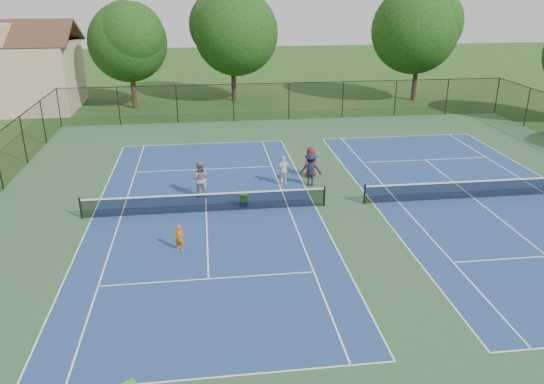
{
  "coord_description": "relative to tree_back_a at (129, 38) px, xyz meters",
  "views": [
    {
      "loc": [
        -6.85,
        -24.19,
        10.66
      ],
      "look_at": [
        -3.84,
        -1.0,
        1.3
      ],
      "focal_mm": 35.0,
      "sensor_mm": 36.0,
      "label": 1
    }
  ],
  "objects": [
    {
      "name": "court_pad",
      "position": [
        13.0,
        -24.0,
        -6.03
      ],
      "size": [
        36.0,
        36.0,
        0.01
      ],
      "primitive_type": "cube",
      "color": "#315734",
      "rests_on": "ground"
    },
    {
      "name": "instructor",
      "position": [
        5.75,
        -21.9,
        -5.06
      ],
      "size": [
        1.07,
        0.9,
        1.95
      ],
      "primitive_type": "imported",
      "rotation": [
        0.0,
        0.0,
        2.95
      ],
      "color": "gray",
      "rests_on": "ground"
    },
    {
      "name": "bystander_c",
      "position": [
        12.11,
        -19.68,
        -5.13
      ],
      "size": [
        1.06,
        0.94,
        1.82
      ],
      "primitive_type": "imported",
      "rotation": [
        0.0,
        0.0,
        3.65
      ],
      "color": "maroon",
      "rests_on": "ground"
    },
    {
      "name": "perimeter_fence",
      "position": [
        13.0,
        -24.0,
        -4.44
      ],
      "size": [
        36.08,
        36.08,
        3.02
      ],
      "color": "black",
      "rests_on": "ground"
    },
    {
      "name": "tree_back_d",
      "position": [
        26.0,
        0.0,
        0.79
      ],
      "size": [
        7.8,
        7.8,
        10.37
      ],
      "color": "#2D2116",
      "rests_on": "ground"
    },
    {
      "name": "tennis_court_left",
      "position": [
        6.0,
        -24.0,
        -5.94
      ],
      "size": [
        12.0,
        23.83,
        1.07
      ],
      "color": "navy",
      "rests_on": "ground"
    },
    {
      "name": "bystander_b",
      "position": [
        11.83,
        -21.04,
        -5.09
      ],
      "size": [
        1.34,
        0.94,
        1.89
      ],
      "primitive_type": "imported",
      "rotation": [
        0.0,
        0.0,
        2.93
      ],
      "color": "#181834",
      "rests_on": "ground"
    },
    {
      "name": "ball_crate",
      "position": [
        7.9,
        -23.52,
        -5.9
      ],
      "size": [
        0.48,
        0.43,
        0.28
      ],
      "primitive_type": "cube",
      "rotation": [
        0.0,
        0.0,
        -0.32
      ],
      "color": "navy",
      "rests_on": "ground"
    },
    {
      "name": "tree_back_b",
      "position": [
        9.0,
        2.0,
        0.56
      ],
      "size": [
        7.6,
        7.6,
        10.03
      ],
      "color": "#2D2116",
      "rests_on": "ground"
    },
    {
      "name": "ball_hopper",
      "position": [
        7.9,
        -23.52,
        -5.57
      ],
      "size": [
        0.42,
        0.39,
        0.36
      ],
      "primitive_type": "cube",
      "rotation": [
        0.0,
        0.0,
        -0.4
      ],
      "color": "green",
      "rests_on": "ball_crate"
    },
    {
      "name": "ground",
      "position": [
        13.0,
        -24.0,
        -6.04
      ],
      "size": [
        140.0,
        140.0,
        0.0
      ],
      "primitive_type": "plane",
      "color": "#234716",
      "rests_on": "ground"
    },
    {
      "name": "child_player",
      "position": [
        4.85,
        -27.87,
        -5.46
      ],
      "size": [
        0.49,
        0.39,
        1.15
      ],
      "primitive_type": "imported",
      "rotation": [
        0.0,
        0.0,
        -0.32
      ],
      "color": "#D95E0E",
      "rests_on": "ground"
    },
    {
      "name": "tree_back_a",
      "position": [
        0.0,
        0.0,
        0.0
      ],
      "size": [
        6.8,
        6.8,
        9.15
      ],
      "color": "#2D2116",
      "rests_on": "ground"
    },
    {
      "name": "tennis_court_right",
      "position": [
        20.0,
        -24.0,
        -5.94
      ],
      "size": [
        12.0,
        23.83,
        1.07
      ],
      "color": "navy",
      "rests_on": "ground"
    },
    {
      "name": "bystander_a",
      "position": [
        10.36,
        -20.74,
        -5.2
      ],
      "size": [
        1.07,
        0.76,
        1.68
      ],
      "primitive_type": "imported",
      "rotation": [
        0.0,
        0.0,
        3.54
      ],
      "color": "silver",
      "rests_on": "ground"
    },
    {
      "name": "clapboard_house",
      "position": [
        -10.0,
        1.0,
        -2.95
      ],
      "size": [
        10.8,
        8.1,
        7.65
      ],
      "color": "tan",
      "rests_on": "ground"
    }
  ]
}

